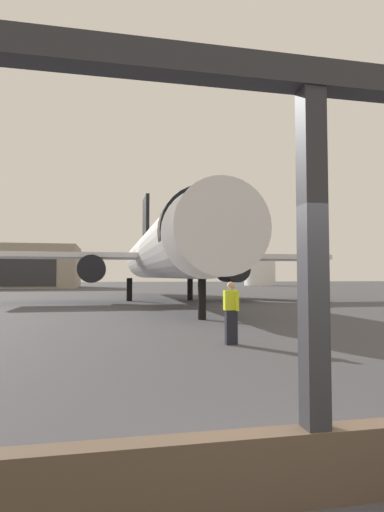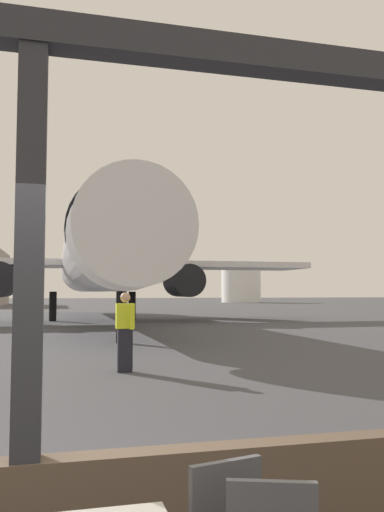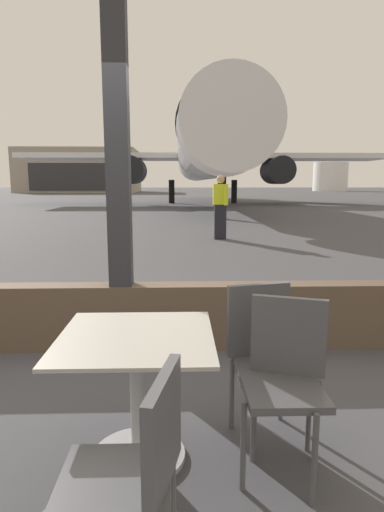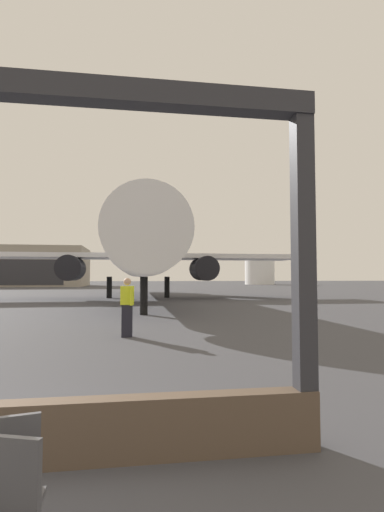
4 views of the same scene
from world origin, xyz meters
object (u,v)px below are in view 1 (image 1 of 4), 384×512
(airplane, at_px, (163,252))
(ground_crew_worker, at_px, (231,312))
(distant_hangar, at_px, (20,267))
(fuel_storage_tank, at_px, (260,273))

(airplane, relative_size, ground_crew_worker, 19.10)
(ground_crew_worker, relative_size, distant_hangar, 0.09)
(distant_hangar, bearing_deg, airplane, -67.26)
(ground_crew_worker, height_order, fuel_storage_tank, fuel_storage_tank)
(ground_crew_worker, bearing_deg, airplane, 87.95)
(airplane, height_order, fuel_storage_tank, airplane)
(airplane, height_order, ground_crew_worker, airplane)
(distant_hangar, relative_size, fuel_storage_tank, 2.92)
(ground_crew_worker, distance_m, fuel_storage_tank, 78.04)
(airplane, xyz_separation_m, fuel_storage_tank, (27.90, 53.17, -0.94))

